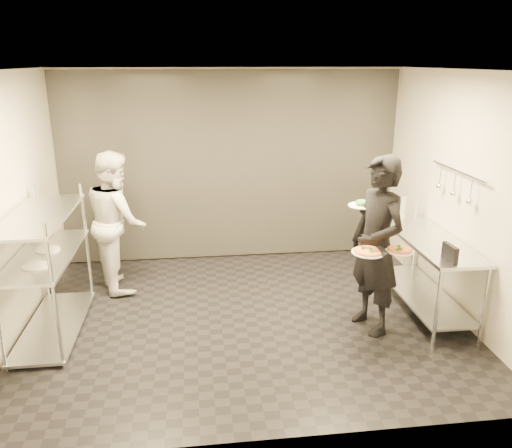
{
  "coord_description": "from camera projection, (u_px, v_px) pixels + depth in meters",
  "views": [
    {
      "loc": [
        -0.5,
        -5.22,
        2.89
      ],
      "look_at": [
        0.16,
        0.19,
        1.1
      ],
      "focal_mm": 35.0,
      "sensor_mm": 36.0,
      "label": 1
    }
  ],
  "objects": [
    {
      "name": "room_shell",
      "position": [
        235.0,
        179.0,
        6.56
      ],
      "size": [
        5.0,
        4.0,
        2.8
      ],
      "color": "black",
      "rests_on": "ground"
    },
    {
      "name": "pass_rack",
      "position": [
        47.0,
        267.0,
        5.39
      ],
      "size": [
        0.6,
        1.6,
        1.5
      ],
      "color": "silver",
      "rests_on": "ground"
    },
    {
      "name": "prep_counter",
      "position": [
        426.0,
        260.0,
        5.94
      ],
      "size": [
        0.6,
        1.8,
        0.92
      ],
      "color": "silver",
      "rests_on": "ground"
    },
    {
      "name": "utensil_rail",
      "position": [
        455.0,
        184.0,
        5.68
      ],
      "size": [
        0.07,
        1.2,
        0.31
      ],
      "color": "silver",
      "rests_on": "room_shell"
    },
    {
      "name": "waiter",
      "position": [
        377.0,
        246.0,
        5.37
      ],
      "size": [
        0.68,
        0.83,
        1.97
      ],
      "primitive_type": "imported",
      "rotation": [
        0.0,
        0.0,
        -1.24
      ],
      "color": "black",
      "rests_on": "ground"
    },
    {
      "name": "chef",
      "position": [
        117.0,
        221.0,
        6.46
      ],
      "size": [
        0.95,
        1.07,
        1.83
      ],
      "primitive_type": "imported",
      "rotation": [
        0.0,
        0.0,
        1.91
      ],
      "color": "silver",
      "rests_on": "ground"
    },
    {
      "name": "pizza_plate_near",
      "position": [
        368.0,
        251.0,
        5.16
      ],
      "size": [
        0.35,
        0.35,
        0.05
      ],
      "color": "silver",
      "rests_on": "waiter"
    },
    {
      "name": "pizza_plate_far",
      "position": [
        400.0,
        250.0,
        5.16
      ],
      "size": [
        0.29,
        0.29,
        0.05
      ],
      "color": "silver",
      "rests_on": "waiter"
    },
    {
      "name": "salad_plate",
      "position": [
        362.0,
        204.0,
        5.51
      ],
      "size": [
        0.3,
        0.3,
        0.07
      ],
      "color": "silver",
      "rests_on": "waiter"
    },
    {
      "name": "pos_monitor",
      "position": [
        450.0,
        253.0,
        5.13
      ],
      "size": [
        0.06,
        0.25,
        0.18
      ],
      "primitive_type": "cube",
      "rotation": [
        0.0,
        0.0,
        0.06
      ],
      "color": "black",
      "rests_on": "prep_counter"
    },
    {
      "name": "bottle_green",
      "position": [
        403.0,
        208.0,
        6.5
      ],
      "size": [
        0.08,
        0.08,
        0.28
      ],
      "primitive_type": "cylinder",
      "color": "gray",
      "rests_on": "prep_counter"
    },
    {
      "name": "bottle_clear",
      "position": [
        416.0,
        211.0,
        6.55
      ],
      "size": [
        0.05,
        0.05,
        0.18
      ],
      "primitive_type": "cylinder",
      "color": "gray",
      "rests_on": "prep_counter"
    },
    {
      "name": "bottle_dark",
      "position": [
        400.0,
        208.0,
        6.56
      ],
      "size": [
        0.07,
        0.07,
        0.24
      ],
      "primitive_type": "cylinder",
      "color": "black",
      "rests_on": "prep_counter"
    }
  ]
}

